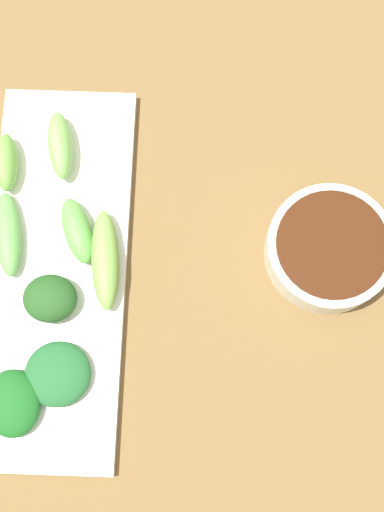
{
  "coord_description": "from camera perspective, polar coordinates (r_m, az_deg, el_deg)",
  "views": [
    {
      "loc": [
        -0.02,
        0.16,
        0.68
      ],
      "look_at": [
        -0.01,
        0.0,
        0.05
      ],
      "focal_mm": 47.18,
      "sensor_mm": 36.0,
      "label": 1
    }
  ],
  "objects": [
    {
      "name": "broccoli_leafy_5",
      "position": [
        0.66,
        -14.99,
        -11.97
      ],
      "size": [
        0.06,
        0.07,
        0.02
      ],
      "primitive_type": "ellipsoid",
      "rotation": [
        0.0,
        0.0,
        0.19
      ],
      "color": "#17581D",
      "rests_on": "serving_plate"
    },
    {
      "name": "broccoli_stalk_7",
      "position": [
        0.7,
        -11.12,
        9.18
      ],
      "size": [
        0.04,
        0.08,
        0.03
      ],
      "primitive_type": "ellipsoid",
      "rotation": [
        0.0,
        0.0,
        0.17
      ],
      "color": "#71B354",
      "rests_on": "serving_plate"
    },
    {
      "name": "broccoli_stalk_1",
      "position": [
        0.69,
        -15.33,
        1.79
      ],
      "size": [
        0.04,
        0.09,
        0.02
      ],
      "primitive_type": "ellipsoid",
      "rotation": [
        0.0,
        0.0,
        0.17
      ],
      "color": "#5D9E4C",
      "rests_on": "serving_plate"
    },
    {
      "name": "broccoli_stalk_3",
      "position": [
        0.67,
        -9.69,
        2.12
      ],
      "size": [
        0.05,
        0.07,
        0.03
      ],
      "primitive_type": "ellipsoid",
      "rotation": [
        0.0,
        0.0,
        0.34
      ],
      "color": "#5BA547",
      "rests_on": "serving_plate"
    },
    {
      "name": "broccoli_stalk_6",
      "position": [
        0.66,
        -7.37,
        -0.32
      ],
      "size": [
        0.04,
        0.1,
        0.03
      ],
      "primitive_type": "ellipsoid",
      "rotation": [
        0.0,
        0.0,
        0.1
      ],
      "color": "#72A849",
      "rests_on": "serving_plate"
    },
    {
      "name": "broccoli_leafy_2",
      "position": [
        0.66,
        -11.32,
        -9.79
      ],
      "size": [
        0.07,
        0.07,
        0.02
      ],
      "primitive_type": "ellipsoid",
      "rotation": [
        0.0,
        0.0,
        0.18
      ],
      "color": "#20592B",
      "rests_on": "serving_plate"
    },
    {
      "name": "tabletop",
      "position": [
        0.69,
        -0.81,
        -0.62
      ],
      "size": [
        2.1,
        2.1,
        0.02
      ],
      "primitive_type": "cube",
      "color": "brown",
      "rests_on": "ground"
    },
    {
      "name": "broccoli_stalk_4",
      "position": [
        0.71,
        -15.47,
        7.65
      ],
      "size": [
        0.03,
        0.06,
        0.03
      ],
      "primitive_type": "ellipsoid",
      "rotation": [
        0.0,
        0.0,
        0.1
      ],
      "color": "#68A043",
      "rests_on": "serving_plate"
    },
    {
      "name": "broccoli_leafy_0",
      "position": [
        0.66,
        -11.95,
        -3.54
      ],
      "size": [
        0.05,
        0.05,
        0.03
      ],
      "primitive_type": "ellipsoid",
      "rotation": [
        0.0,
        0.0,
        -0.02
      ],
      "color": "#204B1D",
      "rests_on": "serving_plate"
    },
    {
      "name": "serving_plate",
      "position": [
        0.69,
        -11.38,
        -1.26
      ],
      "size": [
        0.14,
        0.39,
        0.01
      ],
      "primitive_type": "cube",
      "color": "white",
      "rests_on": "tabletop"
    },
    {
      "name": "sauce_bowl",
      "position": [
        0.68,
        11.54,
        0.62
      ],
      "size": [
        0.13,
        0.13,
        0.04
      ],
      "color": "silver",
      "rests_on": "tabletop"
    }
  ]
}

